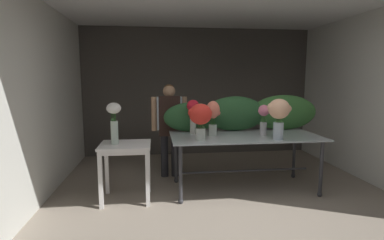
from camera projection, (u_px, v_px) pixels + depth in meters
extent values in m
plane|color=gray|center=(214.00, 180.00, 4.84)|extent=(8.05, 8.05, 0.00)
cube|color=#4C4742|center=(198.00, 92.00, 6.45)|extent=(4.92, 0.12, 2.67)
cube|color=silver|center=(48.00, 99.00, 4.35)|extent=(0.12, 3.78, 2.67)
cube|color=silver|center=(361.00, 97.00, 4.96)|extent=(0.12, 3.78, 2.67)
cube|color=silver|center=(215.00, 4.00, 4.46)|extent=(5.04, 3.78, 0.12)
cube|color=silver|center=(245.00, 136.00, 4.36)|extent=(2.14, 1.02, 0.02)
cylinder|color=#38383D|center=(181.00, 174.00, 3.90)|extent=(0.05, 0.05, 0.79)
sphere|color=#38383D|center=(181.00, 201.00, 3.95)|extent=(0.07, 0.07, 0.07)
cylinder|color=#38383D|center=(321.00, 169.00, 4.13)|extent=(0.05, 0.05, 0.79)
sphere|color=#38383D|center=(320.00, 194.00, 4.19)|extent=(0.07, 0.07, 0.07)
cylinder|color=#38383D|center=(176.00, 158.00, 4.70)|extent=(0.05, 0.05, 0.79)
sphere|color=#38383D|center=(176.00, 180.00, 4.75)|extent=(0.07, 0.07, 0.07)
cylinder|color=#38383D|center=(294.00, 154.00, 4.94)|extent=(0.05, 0.05, 0.79)
sphere|color=#38383D|center=(293.00, 175.00, 4.99)|extent=(0.07, 0.07, 0.07)
cylinder|color=#38383D|center=(244.00, 171.00, 4.43)|extent=(1.94, 0.03, 0.03)
cube|color=white|center=(125.00, 145.00, 3.98)|extent=(0.66, 0.59, 0.03)
cube|color=white|center=(125.00, 148.00, 3.98)|extent=(0.60, 0.53, 0.06)
cube|color=white|center=(101.00, 180.00, 3.75)|extent=(0.05, 0.05, 0.74)
cube|color=white|center=(148.00, 178.00, 3.82)|extent=(0.05, 0.05, 0.74)
cube|color=white|center=(107.00, 168.00, 4.25)|extent=(0.05, 0.05, 0.74)
cube|color=white|center=(148.00, 167.00, 4.32)|extent=(0.05, 0.05, 0.74)
cylinder|color=#232328|center=(165.00, 153.00, 4.99)|extent=(0.12, 0.12, 0.81)
cylinder|color=#232328|center=(175.00, 152.00, 5.01)|extent=(0.12, 0.12, 0.81)
cube|color=#B2BCC6|center=(169.00, 113.00, 4.91)|extent=(0.40, 0.22, 0.53)
cube|color=black|center=(170.00, 116.00, 4.80)|extent=(0.34, 0.02, 0.65)
cylinder|color=tan|center=(154.00, 114.00, 4.88)|extent=(0.09, 0.09, 0.55)
cylinder|color=tan|center=(184.00, 113.00, 4.94)|extent=(0.09, 0.09, 0.55)
sphere|color=tan|center=(169.00, 91.00, 4.86)|extent=(0.20, 0.20, 0.20)
ellipsoid|color=brown|center=(169.00, 87.00, 4.87)|extent=(0.15, 0.15, 0.09)
ellipsoid|color=#28562D|center=(191.00, 117.00, 4.62)|extent=(0.85, 0.22, 0.45)
ellipsoid|color=#28562D|center=(235.00, 114.00, 4.70)|extent=(0.97, 0.31, 0.54)
ellipsoid|color=#387033|center=(284.00, 112.00, 4.79)|extent=(1.08, 0.27, 0.56)
cylinder|color=silver|center=(200.00, 134.00, 4.00)|extent=(0.13, 0.13, 0.16)
cylinder|color=#9EBCB2|center=(200.00, 138.00, 4.00)|extent=(0.12, 0.12, 0.07)
cylinder|color=#477F3D|center=(202.00, 130.00, 3.99)|extent=(0.01, 0.01, 0.26)
cylinder|color=#477F3D|center=(200.00, 130.00, 4.01)|extent=(0.01, 0.01, 0.26)
cylinder|color=#477F3D|center=(198.00, 130.00, 3.99)|extent=(0.01, 0.01, 0.26)
cylinder|color=#477F3D|center=(200.00, 130.00, 3.97)|extent=(0.01, 0.01, 0.26)
ellipsoid|color=red|center=(200.00, 114.00, 3.96)|extent=(0.30, 0.30, 0.28)
sphere|color=red|center=(192.00, 113.00, 3.93)|extent=(0.12, 0.12, 0.12)
sphere|color=red|center=(209.00, 113.00, 3.96)|extent=(0.08, 0.08, 0.08)
ellipsoid|color=#28562D|center=(203.00, 127.00, 3.96)|extent=(0.08, 0.11, 0.03)
cylinder|color=silver|center=(213.00, 130.00, 4.32)|extent=(0.12, 0.12, 0.16)
cylinder|color=#9EBCB2|center=(213.00, 133.00, 4.33)|extent=(0.11, 0.11, 0.07)
cylinder|color=#2D6028|center=(214.00, 125.00, 4.32)|extent=(0.01, 0.01, 0.29)
cylinder|color=#2D6028|center=(212.00, 125.00, 4.33)|extent=(0.01, 0.01, 0.29)
cylinder|color=#2D6028|center=(211.00, 125.00, 4.31)|extent=(0.01, 0.01, 0.29)
cylinder|color=#2D6028|center=(213.00, 125.00, 4.30)|extent=(0.01, 0.01, 0.29)
ellipsoid|color=#EF7A60|center=(213.00, 110.00, 4.28)|extent=(0.20, 0.20, 0.25)
sphere|color=#EF7A60|center=(208.00, 110.00, 4.30)|extent=(0.09, 0.09, 0.09)
sphere|color=#EF7A60|center=(218.00, 113.00, 4.30)|extent=(0.08, 0.08, 0.08)
cylinder|color=silver|center=(278.00, 131.00, 4.04)|extent=(0.14, 0.14, 0.24)
cylinder|color=#9EBCB2|center=(278.00, 136.00, 4.04)|extent=(0.13, 0.13, 0.10)
cylinder|color=#477F3D|center=(280.00, 127.00, 4.03)|extent=(0.01, 0.01, 0.33)
cylinder|color=#477F3D|center=(276.00, 127.00, 4.05)|extent=(0.01, 0.01, 0.33)
cylinder|color=#477F3D|center=(279.00, 127.00, 4.00)|extent=(0.01, 0.01, 0.33)
ellipsoid|color=#F4B78E|center=(279.00, 109.00, 3.99)|extent=(0.29, 0.29, 0.27)
sphere|color=#F4B78E|center=(271.00, 107.00, 3.99)|extent=(0.11, 0.11, 0.11)
sphere|color=#F4B78E|center=(288.00, 109.00, 3.99)|extent=(0.10, 0.10, 0.10)
ellipsoid|color=#387033|center=(279.00, 121.00, 3.98)|extent=(0.09, 0.11, 0.03)
cylinder|color=silver|center=(263.00, 129.00, 4.30)|extent=(0.10, 0.10, 0.20)
cylinder|color=#9EBCB2|center=(263.00, 133.00, 4.31)|extent=(0.09, 0.09, 0.08)
cylinder|color=#387033|center=(265.00, 125.00, 4.29)|extent=(0.01, 0.01, 0.31)
cylinder|color=#387033|center=(262.00, 124.00, 4.31)|extent=(0.01, 0.01, 0.31)
cylinder|color=#387033|center=(263.00, 125.00, 4.28)|extent=(0.01, 0.01, 0.31)
ellipsoid|color=pink|center=(264.00, 110.00, 4.27)|extent=(0.16, 0.16, 0.16)
sphere|color=pink|center=(260.00, 111.00, 4.26)|extent=(0.05, 0.05, 0.05)
sphere|color=pink|center=(267.00, 109.00, 4.26)|extent=(0.05, 0.05, 0.05)
ellipsoid|color=#477F3D|center=(264.00, 120.00, 4.32)|extent=(0.10, 0.10, 0.03)
cylinder|color=silver|center=(193.00, 126.00, 4.47)|extent=(0.09, 0.09, 0.23)
cylinder|color=#9EBCB2|center=(193.00, 130.00, 4.48)|extent=(0.08, 0.08, 0.10)
cylinder|color=#28562D|center=(194.00, 121.00, 4.46)|extent=(0.01, 0.01, 0.36)
cylinder|color=#28562D|center=(193.00, 121.00, 4.48)|extent=(0.01, 0.01, 0.36)
cylinder|color=#28562D|center=(192.00, 121.00, 4.46)|extent=(0.01, 0.01, 0.36)
cylinder|color=#28562D|center=(193.00, 121.00, 4.44)|extent=(0.01, 0.01, 0.36)
ellipsoid|color=red|center=(193.00, 106.00, 4.43)|extent=(0.18, 0.18, 0.17)
sphere|color=red|center=(198.00, 107.00, 4.42)|extent=(0.08, 0.08, 0.08)
ellipsoid|color=#387033|center=(194.00, 117.00, 4.43)|extent=(0.11, 0.06, 0.03)
cylinder|color=silver|center=(115.00, 133.00, 3.94)|extent=(0.10, 0.10, 0.31)
cylinder|color=#9EBCB2|center=(115.00, 139.00, 3.95)|extent=(0.09, 0.09, 0.13)
cylinder|color=#2D6028|center=(115.00, 128.00, 3.93)|extent=(0.01, 0.01, 0.42)
cylinder|color=#2D6028|center=(114.00, 127.00, 3.94)|extent=(0.01, 0.01, 0.42)
cylinder|color=#2D6028|center=(112.00, 128.00, 3.92)|extent=(0.01, 0.01, 0.42)
cylinder|color=#2D6028|center=(114.00, 128.00, 3.91)|extent=(0.01, 0.01, 0.42)
ellipsoid|color=white|center=(114.00, 108.00, 3.89)|extent=(0.19, 0.19, 0.14)
sphere|color=white|center=(118.00, 107.00, 3.92)|extent=(0.07, 0.07, 0.07)
ellipsoid|color=#387033|center=(112.00, 120.00, 3.89)|extent=(0.06, 0.11, 0.03)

